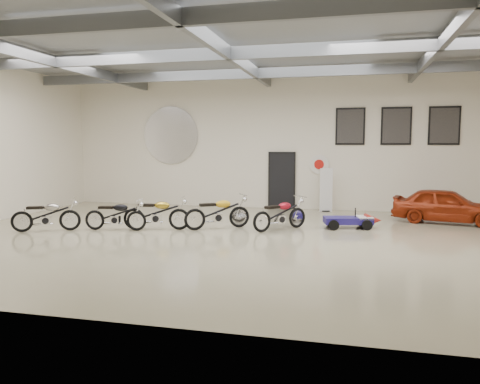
% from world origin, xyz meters
% --- Properties ---
extents(floor, '(16.00, 12.00, 0.01)m').
position_xyz_m(floor, '(0.00, 0.00, 0.00)').
color(floor, tan).
rests_on(floor, ground).
extents(ceiling, '(16.00, 12.00, 0.01)m').
position_xyz_m(ceiling, '(0.00, 0.00, 5.00)').
color(ceiling, gray).
rests_on(ceiling, back_wall).
extents(back_wall, '(16.00, 0.02, 5.00)m').
position_xyz_m(back_wall, '(0.00, 6.00, 2.50)').
color(back_wall, '#F0E6CE').
rests_on(back_wall, floor).
extents(ceiling_beams, '(15.80, 11.80, 0.32)m').
position_xyz_m(ceiling_beams, '(0.00, 0.00, 4.75)').
color(ceiling_beams, slate).
rests_on(ceiling_beams, ceiling).
extents(door, '(0.92, 0.08, 2.10)m').
position_xyz_m(door, '(0.50, 5.95, 1.05)').
color(door, black).
rests_on(door, back_wall).
extents(logo_plaque, '(2.30, 0.06, 1.16)m').
position_xyz_m(logo_plaque, '(-4.00, 5.95, 2.80)').
color(logo_plaque, silver).
rests_on(logo_plaque, back_wall).
extents(poster_left, '(1.05, 0.08, 1.35)m').
position_xyz_m(poster_left, '(3.00, 5.96, 3.10)').
color(poster_left, black).
rests_on(poster_left, back_wall).
extents(poster_mid, '(1.05, 0.08, 1.35)m').
position_xyz_m(poster_mid, '(4.60, 5.96, 3.10)').
color(poster_mid, black).
rests_on(poster_mid, back_wall).
extents(poster_right, '(1.05, 0.08, 1.35)m').
position_xyz_m(poster_right, '(6.20, 5.96, 3.10)').
color(poster_right, black).
rests_on(poster_right, back_wall).
extents(oil_sign, '(0.72, 0.10, 0.72)m').
position_xyz_m(oil_sign, '(1.90, 5.95, 1.70)').
color(oil_sign, white).
rests_on(oil_sign, back_wall).
extents(banner_stand, '(0.49, 0.28, 1.68)m').
position_xyz_m(banner_stand, '(2.20, 5.50, 0.84)').
color(banner_stand, white).
rests_on(banner_stand, floor).
extents(motorcycle_silver, '(1.91, 1.29, 0.96)m').
position_xyz_m(motorcycle_silver, '(-5.29, -0.30, 0.48)').
color(motorcycle_silver, silver).
rests_on(motorcycle_silver, floor).
extents(motorcycle_black, '(1.82, 0.78, 0.92)m').
position_xyz_m(motorcycle_black, '(-3.46, 0.31, 0.46)').
color(motorcycle_black, silver).
rests_on(motorcycle_black, floor).
extents(motorcycle_gold, '(1.97, 0.89, 0.99)m').
position_xyz_m(motorcycle_gold, '(-2.36, 0.70, 0.49)').
color(motorcycle_gold, silver).
rests_on(motorcycle_gold, floor).
extents(motorcycle_yellow, '(1.95, 1.58, 1.01)m').
position_xyz_m(motorcycle_yellow, '(-0.68, 1.21, 0.50)').
color(motorcycle_yellow, silver).
rests_on(motorcycle_yellow, floor).
extents(motorcycle_red, '(1.67, 1.73, 0.96)m').
position_xyz_m(motorcycle_red, '(1.12, 1.46, 0.48)').
color(motorcycle_red, silver).
rests_on(motorcycle_red, floor).
extents(go_kart, '(1.83, 1.14, 0.62)m').
position_xyz_m(go_kart, '(3.16, 2.24, 0.31)').
color(go_kart, navy).
rests_on(go_kart, floor).
extents(vintage_car, '(1.95, 3.41, 1.09)m').
position_xyz_m(vintage_car, '(6.00, 3.91, 0.55)').
color(vintage_car, maroon).
rests_on(vintage_car, floor).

